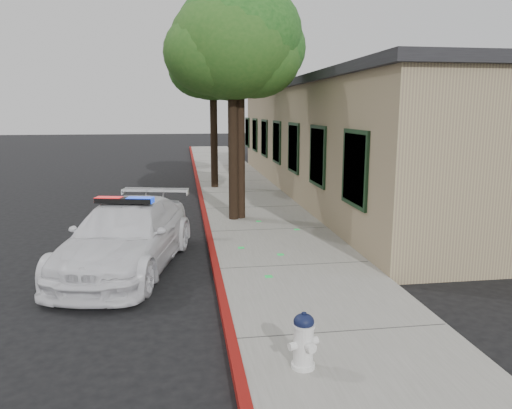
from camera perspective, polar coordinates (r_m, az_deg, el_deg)
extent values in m
plane|color=black|center=(9.64, -5.01, -8.38)|extent=(120.00, 120.00, 0.00)
cube|color=gray|center=(12.65, 1.39, -3.26)|extent=(3.20, 60.00, 0.15)
cube|color=maroon|center=(12.49, -5.60, -3.48)|extent=(0.14, 60.00, 0.16)
cube|color=tan|center=(19.50, 13.34, 7.20)|extent=(7.00, 20.00, 4.00)
cube|color=black|center=(19.49, 13.62, 13.43)|extent=(7.30, 20.30, 0.24)
cube|color=black|center=(10.80, 11.54, 4.18)|extent=(0.08, 1.48, 1.68)
cube|color=black|center=(13.64, 7.24, 5.69)|extent=(0.08, 1.48, 1.68)
cube|color=black|center=(16.54, 4.43, 6.66)|extent=(0.08, 1.48, 1.68)
cube|color=black|center=(19.47, 2.45, 7.33)|extent=(0.08, 1.48, 1.68)
cube|color=black|center=(22.42, 0.99, 7.82)|extent=(0.08, 1.48, 1.68)
cube|color=black|center=(25.38, -0.14, 8.20)|extent=(0.08, 1.48, 1.68)
cube|color=black|center=(28.35, -1.03, 8.49)|extent=(0.08, 1.48, 1.68)
imported|color=white|center=(10.18, -14.99, -3.63)|extent=(2.91, 5.03, 1.37)
cube|color=black|center=(10.03, -15.21, 0.49)|extent=(1.23, 0.54, 0.10)
cube|color=red|center=(10.14, -16.91, 0.54)|extent=(0.56, 0.35, 0.11)
cube|color=#0D34EB|center=(9.93, -13.46, 0.50)|extent=(0.56, 0.35, 0.11)
cylinder|color=white|center=(6.18, 5.54, -18.28)|extent=(0.29, 0.29, 0.05)
cylinder|color=white|center=(6.06, 5.59, -16.13)|extent=(0.24, 0.24, 0.47)
cylinder|color=white|center=(5.94, 5.64, -13.97)|extent=(0.27, 0.27, 0.03)
ellipsoid|color=black|center=(5.92, 5.65, -13.52)|extent=(0.25, 0.25, 0.19)
cylinder|color=black|center=(5.89, 5.66, -12.77)|extent=(0.06, 0.06, 0.05)
cylinder|color=white|center=(5.97, 4.38, -16.27)|extent=(0.13, 0.12, 0.09)
cylinder|color=white|center=(6.12, 6.78, -15.63)|extent=(0.13, 0.12, 0.09)
cylinder|color=white|center=(5.93, 6.40, -16.34)|extent=(0.15, 0.14, 0.12)
cylinder|color=black|center=(13.60, -2.70, 6.18)|extent=(0.27, 0.27, 3.81)
ellipsoid|color=#23531A|center=(13.66, -2.81, 18.20)|extent=(3.38, 3.38, 2.87)
ellipsoid|color=#23531A|center=(13.76, -0.18, 16.83)|extent=(2.54, 2.54, 2.16)
ellipsoid|color=#23531A|center=(13.48, -5.04, 17.36)|extent=(2.64, 2.64, 2.25)
cylinder|color=black|center=(13.74, -1.91, 6.78)|extent=(0.29, 0.29, 4.07)
ellipsoid|color=#184A17|center=(13.85, -1.99, 19.35)|extent=(3.41, 3.41, 2.90)
ellipsoid|color=#184A17|center=(14.09, 0.04, 17.86)|extent=(2.75, 2.75, 2.33)
ellipsoid|color=#184A17|center=(13.66, -4.03, 18.52)|extent=(2.64, 2.64, 2.24)
cylinder|color=black|center=(19.54, -4.96, 7.66)|extent=(0.28, 0.28, 3.83)
ellipsoid|color=#1C4F18|center=(19.58, -5.11, 16.17)|extent=(3.29, 3.29, 2.79)
ellipsoid|color=#1C4F18|center=(19.68, -3.35, 15.21)|extent=(2.52, 2.52, 2.14)
ellipsoid|color=#1C4F18|center=(19.30, -6.27, 15.57)|extent=(2.63, 2.63, 2.23)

